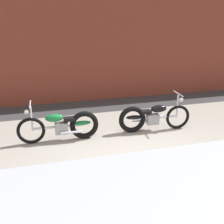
# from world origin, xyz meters

# --- Properties ---
(ground_plane) EXTENTS (80.00, 80.00, 0.00)m
(ground_plane) POSITION_xyz_m (0.00, 0.00, 0.00)
(ground_plane) COLOR #38383A
(sidewalk_slab) EXTENTS (36.00, 3.50, 0.01)m
(sidewalk_slab) POSITION_xyz_m (0.00, 1.75, 0.00)
(sidewalk_slab) COLOR #9E998E
(sidewalk_slab) RESTS_ON ground
(brick_building_wall) EXTENTS (36.00, 0.50, 5.17)m
(brick_building_wall) POSITION_xyz_m (0.00, 5.20, 2.58)
(brick_building_wall) COLOR brown
(brick_building_wall) RESTS_ON ground
(motorcycle_green) EXTENTS (2.01, 0.58, 1.03)m
(motorcycle_green) POSITION_xyz_m (-1.28, 1.70, 0.40)
(motorcycle_green) COLOR black
(motorcycle_green) RESTS_ON ground
(motorcycle_black) EXTENTS (2.01, 0.58, 1.03)m
(motorcycle_black) POSITION_xyz_m (1.00, 1.69, 0.40)
(motorcycle_black) COLOR black
(motorcycle_black) RESTS_ON ground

